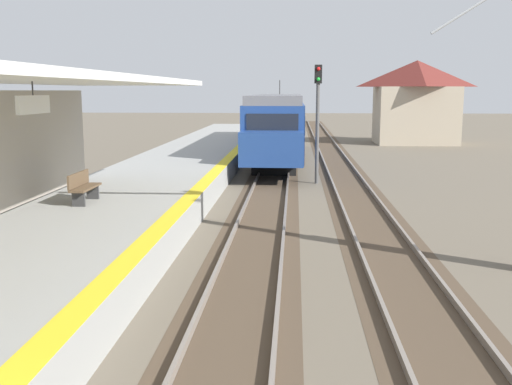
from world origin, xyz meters
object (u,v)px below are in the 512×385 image
at_px(rail_signal_post, 318,111).
at_px(platform_bench, 83,186).
at_px(approaching_train, 278,124).
at_px(distant_trackside_house, 416,101).

distance_m(rail_signal_post, platform_bench, 12.38).
height_order(approaching_train, rail_signal_post, rail_signal_post).
xyz_separation_m(approaching_train, platform_bench, (-5.07, -18.87, -0.80)).
relative_size(approaching_train, distant_trackside_house, 2.97).
height_order(approaching_train, platform_bench, approaching_train).
xyz_separation_m(rail_signal_post, platform_bench, (-7.06, -10.01, -1.82)).
distance_m(approaching_train, distant_trackside_house, 16.21).
bearing_deg(approaching_train, distant_trackside_house, 50.17).
xyz_separation_m(approaching_train, distant_trackside_house, (10.35, 12.41, 1.16)).
bearing_deg(rail_signal_post, platform_bench, -125.19).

